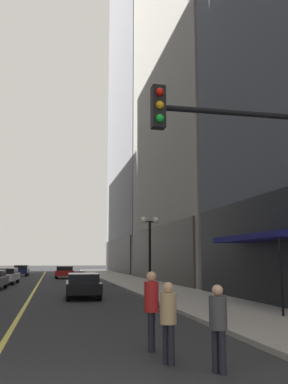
{
  "coord_description": "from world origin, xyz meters",
  "views": [
    {
      "loc": [
        1.17,
        -4.69,
        2.11
      ],
      "look_at": [
        8.48,
        30.31,
        7.66
      ],
      "focal_mm": 40.29,
      "sensor_mm": 36.0,
      "label": 1
    }
  ],
  "objects_px": {
    "car_black": "(83,285)",
    "car_white": "(6,275)",
    "fire_hydrant_right": "(215,307)",
    "street_lamp_right_mid": "(150,238)",
    "pedestrian_with_orange_bag": "(218,321)",
    "pedestrian_in_red_jacket": "(151,304)",
    "car_red": "(64,272)",
    "car_navy": "(21,270)",
    "pedestrian_in_tan_trench": "(168,316)",
    "traffic_light_near_right": "(257,180)"
  },
  "relations": [
    {
      "from": "car_red",
      "to": "car_white",
      "type": "bearing_deg",
      "value": -117.77
    },
    {
      "from": "car_black",
      "to": "car_white",
      "type": "xyz_separation_m",
      "value": [
        -5.47,
        14.5,
        0.0
      ]
    },
    {
      "from": "traffic_light_near_right",
      "to": "street_lamp_right_mid",
      "type": "relative_size",
      "value": 1.28
    },
    {
      "from": "pedestrian_in_tan_trench",
      "to": "car_navy",
      "type": "bearing_deg",
      "value": 97.45
    },
    {
      "from": "pedestrian_with_orange_bag",
      "to": "traffic_light_near_right",
      "type": "xyz_separation_m",
      "value": [
        1.09,
        0.34,
        2.8
      ]
    },
    {
      "from": "car_red",
      "to": "traffic_light_near_right",
      "type": "relative_size",
      "value": 0.75
    },
    {
      "from": "car_black",
      "to": "fire_hydrant_right",
      "type": "distance_m",
      "value": 9.9
    },
    {
      "from": "car_red",
      "to": "pedestrian_in_red_jacket",
      "type": "relative_size",
      "value": 2.35
    },
    {
      "from": "car_white",
      "to": "street_lamp_right_mid",
      "type": "relative_size",
      "value": 1.1
    },
    {
      "from": "car_black",
      "to": "street_lamp_right_mid",
      "type": "distance_m",
      "value": 4.44
    },
    {
      "from": "car_white",
      "to": "car_red",
      "type": "relative_size",
      "value": 1.14
    },
    {
      "from": "street_lamp_right_mid",
      "to": "car_red",
      "type": "bearing_deg",
      "value": 99.28
    },
    {
      "from": "pedestrian_in_red_jacket",
      "to": "car_black",
      "type": "bearing_deg",
      "value": 92.72
    },
    {
      "from": "pedestrian_with_orange_bag",
      "to": "fire_hydrant_right",
      "type": "bearing_deg",
      "value": 69.42
    },
    {
      "from": "car_white",
      "to": "traffic_light_near_right",
      "type": "bearing_deg",
      "value": -75.12
    },
    {
      "from": "pedestrian_with_orange_bag",
      "to": "fire_hydrant_right",
      "type": "xyz_separation_m",
      "value": [
        2.64,
        7.03,
        -0.54
      ]
    },
    {
      "from": "pedestrian_in_red_jacket",
      "to": "street_lamp_right_mid",
      "type": "bearing_deg",
      "value": 77.58
    },
    {
      "from": "pedestrian_in_red_jacket",
      "to": "traffic_light_near_right",
      "type": "distance_m",
      "value": 3.76
    },
    {
      "from": "car_red",
      "to": "pedestrian_in_red_jacket",
      "type": "bearing_deg",
      "value": -88.37
    },
    {
      "from": "car_black",
      "to": "car_red",
      "type": "height_order",
      "value": "same"
    },
    {
      "from": "car_navy",
      "to": "pedestrian_in_red_jacket",
      "type": "height_order",
      "value": "pedestrian_in_red_jacket"
    },
    {
      "from": "pedestrian_in_red_jacket",
      "to": "fire_hydrant_right",
      "type": "distance_m",
      "value": 6.0
    },
    {
      "from": "car_white",
      "to": "pedestrian_in_red_jacket",
      "type": "xyz_separation_m",
      "value": [
        6.13,
        -28.38,
        0.34
      ]
    },
    {
      "from": "pedestrian_with_orange_bag",
      "to": "car_red",
      "type": "bearing_deg",
      "value": 92.68
    },
    {
      "from": "car_navy",
      "to": "street_lamp_right_mid",
      "type": "xyz_separation_m",
      "value": [
        9.04,
        -32.42,
        2.54
      ]
    },
    {
      "from": "pedestrian_in_red_jacket",
      "to": "street_lamp_right_mid",
      "type": "distance_m",
      "value": 13.85
    },
    {
      "from": "pedestrian_in_tan_trench",
      "to": "street_lamp_right_mid",
      "type": "relative_size",
      "value": 0.37
    },
    {
      "from": "pedestrian_in_tan_trench",
      "to": "car_red",
      "type": "bearing_deg",
      "value": 91.65
    },
    {
      "from": "car_navy",
      "to": "street_lamp_right_mid",
      "type": "height_order",
      "value": "street_lamp_right_mid"
    },
    {
      "from": "car_white",
      "to": "car_navy",
      "type": "distance_m",
      "value": 17.4
    },
    {
      "from": "traffic_light_near_right",
      "to": "car_white",
      "type": "bearing_deg",
      "value": 104.88
    },
    {
      "from": "car_red",
      "to": "pedestrian_in_tan_trench",
      "type": "bearing_deg",
      "value": -88.35
    },
    {
      "from": "car_white",
      "to": "car_navy",
      "type": "relative_size",
      "value": 1.07
    },
    {
      "from": "car_black",
      "to": "fire_hydrant_right",
      "type": "relative_size",
      "value": 5.57
    },
    {
      "from": "pedestrian_in_red_jacket",
      "to": "fire_hydrant_right",
      "type": "height_order",
      "value": "pedestrian_in_red_jacket"
    },
    {
      "from": "pedestrian_in_red_jacket",
      "to": "traffic_light_near_right",
      "type": "relative_size",
      "value": 0.32
    },
    {
      "from": "car_black",
      "to": "street_lamp_right_mid",
      "type": "bearing_deg",
      "value": -8.19
    },
    {
      "from": "car_navy",
      "to": "car_white",
      "type": "bearing_deg",
      "value": -90.1
    },
    {
      "from": "car_black",
      "to": "car_navy",
      "type": "height_order",
      "value": "same"
    },
    {
      "from": "street_lamp_right_mid",
      "to": "fire_hydrant_right",
      "type": "bearing_deg",
      "value": -86.63
    },
    {
      "from": "car_navy",
      "to": "street_lamp_right_mid",
      "type": "relative_size",
      "value": 1.03
    },
    {
      "from": "car_white",
      "to": "fire_hydrant_right",
      "type": "bearing_deg",
      "value": -67.84
    },
    {
      "from": "pedestrian_in_red_jacket",
      "to": "car_red",
      "type": "bearing_deg",
      "value": 91.63
    },
    {
      "from": "pedestrian_in_tan_trench",
      "to": "street_lamp_right_mid",
      "type": "distance_m",
      "value": 15.13
    },
    {
      "from": "car_white",
      "to": "street_lamp_right_mid",
      "type": "height_order",
      "value": "street_lamp_right_mid"
    },
    {
      "from": "fire_hydrant_right",
      "to": "pedestrian_in_tan_trench",
      "type": "bearing_deg",
      "value": -118.69
    },
    {
      "from": "car_white",
      "to": "pedestrian_with_orange_bag",
      "type": "relative_size",
      "value": 3.0
    },
    {
      "from": "car_navy",
      "to": "fire_hydrant_right",
      "type": "relative_size",
      "value": 5.69
    },
    {
      "from": "car_red",
      "to": "pedestrian_with_orange_bag",
      "type": "xyz_separation_m",
      "value": [
        1.88,
        -40.14,
        0.22
      ]
    },
    {
      "from": "pedestrian_in_red_jacket",
      "to": "pedestrian_with_orange_bag",
      "type": "xyz_separation_m",
      "value": [
        0.8,
        -2.16,
        -0.12
      ]
    }
  ]
}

